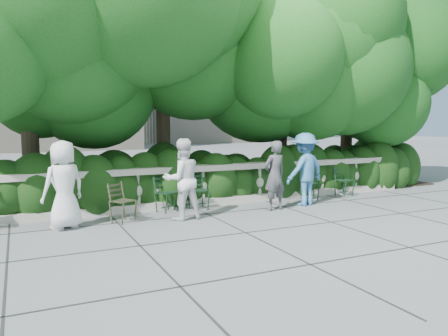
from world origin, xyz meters
name	(u,v)px	position (x,y,z in m)	size (l,w,h in m)	color
ground	(244,219)	(0.00, 0.00, 0.00)	(90.00, 90.00, 0.00)	#595D62
balustrade	(210,185)	(0.00, 1.80, 0.49)	(12.00, 0.44, 1.00)	#9E998E
shrub_hedge	(193,197)	(0.00, 3.00, 0.00)	(15.00, 2.60, 1.70)	black
tree_canopy	(212,52)	(0.69, 3.19, 3.96)	(15.04, 6.52, 6.78)	#3F3023
chair_b	(171,213)	(-1.18, 1.30, 0.00)	(0.44, 0.48, 0.84)	black
chair_c	(201,210)	(-0.45, 1.30, 0.00)	(0.44, 0.48, 0.84)	black
chair_d	(188,211)	(-0.77, 1.31, 0.00)	(0.44, 0.48, 0.84)	black
chair_e	(311,201)	(2.61, 1.17, 0.00)	(0.44, 0.48, 0.84)	black
chair_f	(348,197)	(3.87, 1.20, 0.00)	(0.44, 0.48, 0.84)	black
chair_weathered	(128,223)	(-2.30, 0.71, 0.00)	(0.44, 0.48, 0.84)	black
person_businessman	(64,185)	(-3.51, 0.78, 0.86)	(0.84, 0.55, 1.72)	silver
person_woman_grey	(275,176)	(1.11, 0.58, 0.81)	(0.59, 0.39, 1.63)	#404045
person_casual_man	(182,179)	(-1.18, 0.58, 0.86)	(0.83, 0.65, 1.71)	silver
person_older_blue	(305,169)	(2.09, 0.76, 0.90)	(1.16, 0.66, 1.79)	teal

